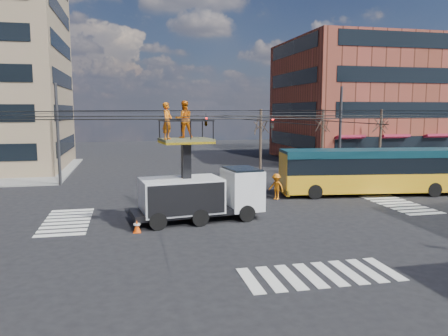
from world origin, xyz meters
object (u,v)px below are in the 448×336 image
(utility_truck, at_px, (201,182))
(city_bus, at_px, (373,170))
(traffic_cone, at_px, (137,226))
(flagger, at_px, (276,187))
(worker_ground, at_px, (186,202))

(utility_truck, bearing_deg, city_bus, 11.65)
(utility_truck, bearing_deg, traffic_cone, -160.83)
(traffic_cone, xyz_separation_m, flagger, (9.28, 6.06, 0.56))
(utility_truck, height_order, worker_ground, utility_truck)
(city_bus, relative_size, flagger, 7.60)
(utility_truck, relative_size, flagger, 4.17)
(traffic_cone, relative_size, worker_ground, 0.35)
(utility_truck, distance_m, worker_ground, 1.50)
(city_bus, height_order, traffic_cone, city_bus)
(utility_truck, distance_m, traffic_cone, 4.25)
(flagger, bearing_deg, city_bus, 52.33)
(traffic_cone, bearing_deg, flagger, 33.15)
(utility_truck, relative_size, city_bus, 0.55)
(worker_ground, bearing_deg, utility_truck, -115.41)
(utility_truck, xyz_separation_m, traffic_cone, (-3.45, -1.72, -1.78))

